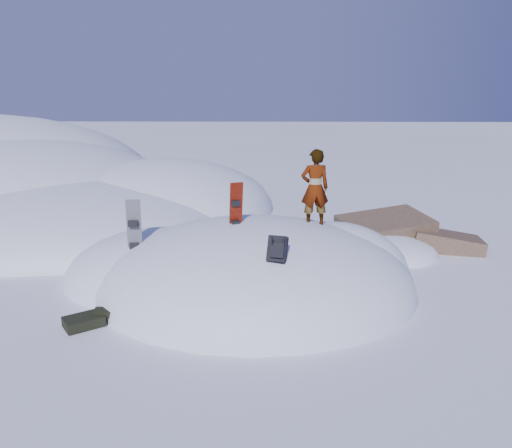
{
  "coord_description": "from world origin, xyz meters",
  "views": [
    {
      "loc": [
        0.24,
        -10.28,
        4.22
      ],
      "look_at": [
        0.02,
        0.3,
        1.38
      ],
      "focal_mm": 35.0,
      "sensor_mm": 36.0,
      "label": 1
    }
  ],
  "objects_px": {
    "person": "(315,188)",
    "snowboard_dark": "(134,237)",
    "snowboard_red": "(236,215)",
    "backpack": "(277,249)"
  },
  "relations": [
    {
      "from": "snowboard_dark",
      "to": "person",
      "type": "height_order",
      "value": "person"
    },
    {
      "from": "person",
      "to": "snowboard_dark",
      "type": "bearing_deg",
      "value": 1.77
    },
    {
      "from": "snowboard_red",
      "to": "person",
      "type": "relative_size",
      "value": 0.86
    },
    {
      "from": "backpack",
      "to": "person",
      "type": "distance_m",
      "value": 2.42
    },
    {
      "from": "snowboard_dark",
      "to": "snowboard_red",
      "type": "bearing_deg",
      "value": -2.01
    },
    {
      "from": "snowboard_dark",
      "to": "backpack",
      "type": "bearing_deg",
      "value": -32.03
    },
    {
      "from": "snowboard_red",
      "to": "snowboard_dark",
      "type": "relative_size",
      "value": 0.9
    },
    {
      "from": "snowboard_red",
      "to": "backpack",
      "type": "relative_size",
      "value": 2.63
    },
    {
      "from": "snowboard_dark",
      "to": "backpack",
      "type": "relative_size",
      "value": 2.91
    },
    {
      "from": "snowboard_red",
      "to": "snowboard_dark",
      "type": "height_order",
      "value": "snowboard_red"
    }
  ]
}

